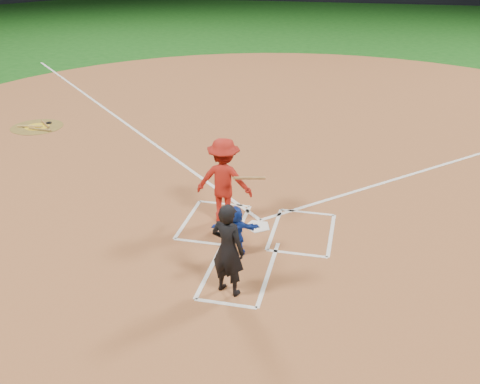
% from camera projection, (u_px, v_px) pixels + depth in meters
% --- Properties ---
extents(ground, '(120.00, 120.00, 0.00)m').
position_uv_depth(ground, '(258.00, 227.00, 11.63)').
color(ground, '#124A12').
rests_on(ground, ground).
extents(home_plate_dirt, '(28.00, 28.00, 0.01)m').
position_uv_depth(home_plate_dirt, '(295.00, 137.00, 16.92)').
color(home_plate_dirt, brown).
rests_on(home_plate_dirt, ground).
extents(home_plate, '(0.60, 0.60, 0.02)m').
position_uv_depth(home_plate, '(258.00, 226.00, 11.62)').
color(home_plate, white).
rests_on(home_plate, home_plate_dirt).
extents(on_deck_circle, '(1.70, 1.70, 0.01)m').
position_uv_depth(on_deck_circle, '(37.00, 127.00, 17.83)').
color(on_deck_circle, brown).
rests_on(on_deck_circle, home_plate_dirt).
extents(on_deck_logo, '(0.80, 0.80, 0.00)m').
position_uv_depth(on_deck_logo, '(37.00, 127.00, 17.83)').
color(on_deck_logo, gold).
rests_on(on_deck_logo, on_deck_circle).
extents(on_deck_bat_a, '(0.64, 0.64, 0.06)m').
position_uv_depth(on_deck_bat_a, '(45.00, 124.00, 18.01)').
color(on_deck_bat_a, olive).
rests_on(on_deck_bat_a, on_deck_circle).
extents(on_deck_bat_b, '(0.84, 0.22, 0.06)m').
position_uv_depth(on_deck_bat_b, '(30.00, 126.00, 17.77)').
color(on_deck_bat_b, '#A8813D').
rests_on(on_deck_bat_b, on_deck_circle).
extents(on_deck_bat_c, '(0.84, 0.13, 0.06)m').
position_uv_depth(on_deck_bat_c, '(40.00, 129.00, 17.49)').
color(on_deck_bat_c, olive).
rests_on(on_deck_bat_c, on_deck_circle).
extents(bat_weight_donut, '(0.19, 0.19, 0.05)m').
position_uv_depth(bat_weight_donut, '(49.00, 123.00, 18.13)').
color(bat_weight_donut, black).
rests_on(bat_weight_donut, on_deck_circle).
extents(catcher, '(1.00, 0.52, 1.03)m').
position_uv_depth(catcher, '(235.00, 231.00, 10.42)').
color(catcher, '#1332A0').
rests_on(catcher, home_plate_dirt).
extents(umpire, '(0.73, 0.59, 1.72)m').
position_uv_depth(umpire, '(228.00, 249.00, 9.13)').
color(umpire, black).
rests_on(umpire, home_plate_dirt).
extents(chalk_markings, '(28.35, 17.32, 0.01)m').
position_uv_depth(chalk_markings, '(291.00, 145.00, 16.29)').
color(chalk_markings, white).
rests_on(chalk_markings, home_plate_dirt).
extents(batter_at_plate, '(1.51, 0.86, 1.91)m').
position_uv_depth(batter_at_plate, '(224.00, 181.00, 11.52)').
color(batter_at_plate, '#A61B12').
rests_on(batter_at_plate, home_plate_dirt).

